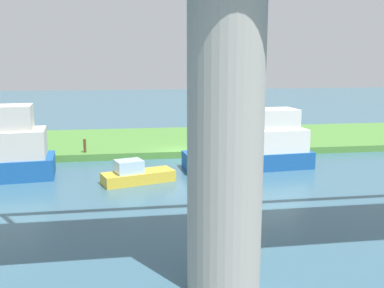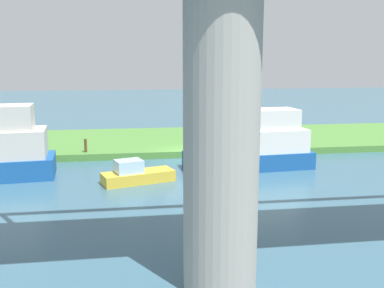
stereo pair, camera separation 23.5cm
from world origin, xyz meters
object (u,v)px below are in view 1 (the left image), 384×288
houseboat_blue (252,144)px  riverboat_paddlewheel (136,174)px  person_on_bank (254,136)px  bridge_pylon (226,127)px  mooring_post (85,146)px

houseboat_blue → riverboat_paddlewheel: houseboat_blue is taller
person_on_bank → houseboat_blue: bearing=71.9°
person_on_bank → houseboat_blue: (1.73, 5.29, 0.39)m
bridge_pylon → riverboat_paddlewheel: bearing=-79.4°
mooring_post → houseboat_blue: size_ratio=0.11×
mooring_post → riverboat_paddlewheel: (-3.46, 6.95, -0.49)m
person_on_bank → riverboat_paddlewheel: person_on_bank is taller
houseboat_blue → riverboat_paddlewheel: bearing=17.9°
mooring_post → houseboat_blue: bearing=158.4°
bridge_pylon → mooring_post: size_ratio=10.38×
houseboat_blue → riverboat_paddlewheel: 8.22m
riverboat_paddlewheel → person_on_bank: bearing=-140.5°
bridge_pylon → mooring_post: bridge_pylon is taller
bridge_pylon → person_on_bank: bearing=-109.3°
bridge_pylon → mooring_post: bearing=-73.4°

